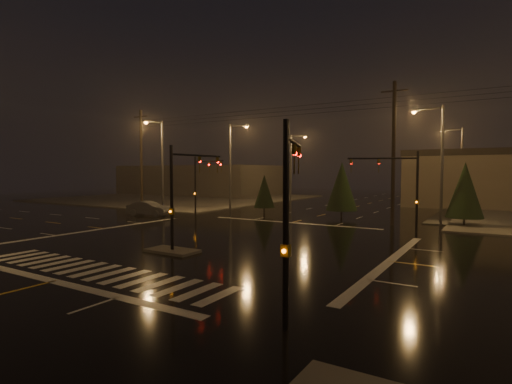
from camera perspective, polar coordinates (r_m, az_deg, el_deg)
ground at (r=26.19m, az=-5.82°, el=-7.03°), size 140.00×140.00×0.00m
sidewalk_nw at (r=68.22m, az=-10.62°, el=-0.83°), size 36.00×36.00×0.12m
median_island at (r=23.18m, az=-11.88°, el=-8.21°), size 3.00×1.60×0.15m
crosswalk at (r=19.94m, az=-21.95°, el=-10.40°), size 15.00×2.60×0.01m
stop_bar_near at (r=18.86m, az=-26.92°, el=-11.29°), size 16.00×0.50×0.01m
stop_bar_far at (r=35.47m, az=5.04°, el=-4.38°), size 16.00×0.50×0.01m
commercial_block at (r=80.47m, az=-7.56°, el=1.73°), size 30.00×18.00×5.60m
signal_mast_median at (r=23.44m, az=-10.41°, el=0.99°), size 0.25×4.59×6.00m
signal_mast_ne at (r=31.27m, az=20.13°, el=1.42°), size 4.84×1.86×6.00m
signal_mast_nw at (r=39.64m, az=-7.90°, el=1.87°), size 4.84×1.86×6.00m
signal_mast_se at (r=12.07m, az=4.76°, el=-1.02°), size 1.55×3.87×6.00m
streetlight_1 at (r=46.95m, az=-3.41°, el=4.52°), size 2.77×0.32×10.00m
streetlight_2 at (r=60.77m, az=5.27°, el=4.17°), size 2.77×0.32×10.00m
streetlight_3 at (r=36.80m, az=24.58°, el=4.67°), size 2.77×0.32×10.00m
streetlight_4 at (r=56.70m, az=27.01°, el=3.94°), size 2.77×0.32×10.00m
streetlight_5 at (r=44.80m, az=-13.53°, el=4.51°), size 0.32×2.77×10.00m
utility_pole_0 at (r=51.09m, az=-16.07°, el=4.65°), size 2.20×0.32×12.00m
utility_pole_1 at (r=35.38m, az=19.05°, el=5.39°), size 2.20×0.32×12.00m
conifer_0 at (r=37.18m, az=27.68°, el=0.25°), size 2.94×2.94×5.29m
conifer_3 at (r=42.14m, az=1.19°, el=0.11°), size 2.22×2.22×4.16m
conifer_4 at (r=39.96m, az=12.15°, el=0.82°), size 3.05×3.05×5.46m
car_crossing at (r=42.13m, az=-15.07°, el=-2.29°), size 4.75×2.55×1.49m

